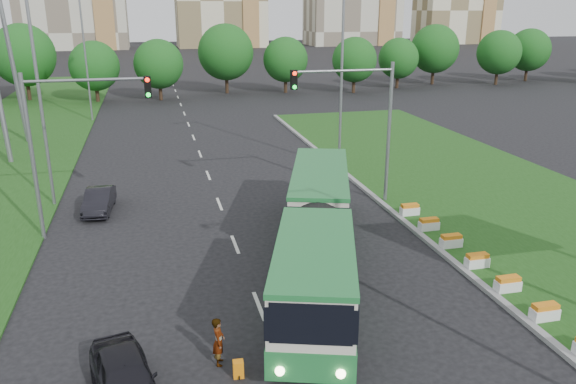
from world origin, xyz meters
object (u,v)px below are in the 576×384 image
object	(u,v)px
articulated_bus	(312,230)
car_left_far	(99,200)
shopping_trolley	(238,369)
car_left_near	(125,378)
traffic_mast_median	(362,112)
pedestrian	(219,341)
traffic_mast_left	(66,129)

from	to	relation	value
articulated_bus	car_left_far	size ratio (longest dim) A/B	4.37
articulated_bus	shopping_trolley	world-z (taller)	articulated_bus
car_left_near	shopping_trolley	xyz separation A→B (m)	(3.29, 0.24, -0.42)
traffic_mast_median	car_left_near	bearing A→B (deg)	-131.14
car_left_near	pedestrian	distance (m)	3.01
traffic_mast_left	car_left_near	distance (m)	14.35
traffic_mast_left	shopping_trolley	bearing A→B (deg)	-65.54
traffic_mast_median	shopping_trolley	bearing A→B (deg)	-123.19
car_left_far	traffic_mast_left	bearing A→B (deg)	-98.51
shopping_trolley	articulated_bus	bearing A→B (deg)	61.47
traffic_mast_left	car_left_near	xyz separation A→B (m)	(2.66, -13.31, -4.66)
car_left_near	car_left_far	distance (m)	16.75
traffic_mast_left	shopping_trolley	world-z (taller)	traffic_mast_left
traffic_mast_left	articulated_bus	distance (m)	12.53
articulated_bus	car_left_near	bearing A→B (deg)	-118.95
car_left_far	pedestrian	world-z (taller)	pedestrian
articulated_bus	traffic_mast_left	bearing A→B (deg)	166.73
pedestrian	shopping_trolley	distance (m)	1.10
car_left_near	pedestrian	world-z (taller)	pedestrian
car_left_near	car_left_far	bearing A→B (deg)	83.49
car_left_near	shopping_trolley	distance (m)	3.33
traffic_mast_median	car_left_far	xyz separation A→B (m)	(-14.38, 2.34, -4.71)
traffic_mast_median	car_left_near	world-z (taller)	traffic_mast_median
articulated_bus	car_left_far	world-z (taller)	articulated_bus
traffic_mast_median	articulated_bus	bearing A→B (deg)	-124.18
articulated_bus	pedestrian	world-z (taller)	articulated_bus
articulated_bus	pedestrian	size ratio (longest dim) A/B	10.59
traffic_mast_left	articulated_bus	xyz separation A→B (m)	(10.25, -6.23, -3.63)
traffic_mast_median	shopping_trolley	distance (m)	17.57
articulated_bus	car_left_near	size ratio (longest dim) A/B	4.19
traffic_mast_left	car_left_far	bearing A→B (deg)	76.84
traffic_mast_left	car_left_near	bearing A→B (deg)	-78.72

